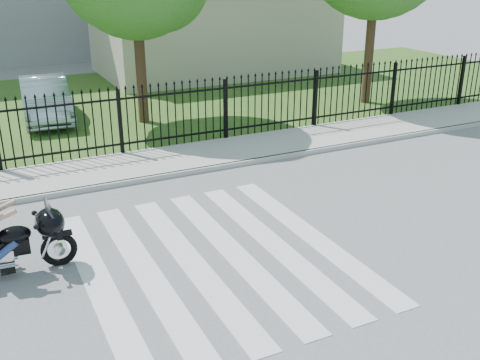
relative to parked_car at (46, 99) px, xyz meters
name	(u,v)px	position (x,y,z in m)	size (l,w,h in m)	color
ground	(213,257)	(1.23, -10.62, -0.70)	(120.00, 120.00, 0.00)	slate
crosswalk	(213,257)	(1.23, -10.62, -0.69)	(5.00, 5.50, 0.01)	silver
sidewalk	(133,166)	(1.23, -5.62, -0.64)	(40.00, 2.00, 0.12)	#ADAAA3
curb	(145,179)	(1.23, -6.62, -0.64)	(40.00, 0.12, 0.12)	#ADAAA3
grass_strip	(78,106)	(1.23, 1.38, -0.69)	(40.00, 12.00, 0.02)	#2F541C
iron_fence	(120,124)	(1.23, -4.62, 0.21)	(26.00, 0.04, 1.80)	black
building_low	(214,33)	(8.23, 5.38, 1.05)	(10.00, 6.00, 3.50)	#B8AD99
parked_car	(46,99)	(0.00, 0.00, 0.00)	(1.43, 4.10, 1.35)	#91A9B7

